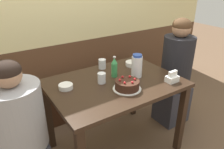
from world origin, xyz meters
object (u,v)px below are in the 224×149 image
at_px(soju_bottle, 114,67).
at_px(person_teal_shirt, 20,131).
at_px(water_pitcher, 137,66).
at_px(bowl_rice_small, 133,64).
at_px(glass_tumbler_short, 102,78).
at_px(napkin_holder, 172,78).
at_px(birthday_cake, 127,85).
at_px(person_pale_blue_shirt, 175,75).
at_px(bench_seat, 79,94).
at_px(glass_water_tall, 102,64).
at_px(bowl_soup_white, 66,87).

xyz_separation_m(soju_bottle, person_teal_shirt, (-0.90, -0.07, -0.29)).
bearing_deg(water_pitcher, bowl_rice_small, 59.81).
xyz_separation_m(water_pitcher, glass_tumbler_short, (-0.34, 0.06, -0.06)).
xyz_separation_m(napkin_holder, person_teal_shirt, (-1.27, 0.30, -0.23)).
bearing_deg(birthday_cake, person_pale_blue_shirt, 13.09).
relative_size(water_pitcher, soju_bottle, 1.09).
relative_size(glass_tumbler_short, person_teal_shirt, 0.08).
bearing_deg(person_pale_blue_shirt, soju_bottle, -4.93).
distance_m(bowl_rice_small, person_teal_shirt, 1.25).
bearing_deg(person_teal_shirt, napkin_holder, -13.26).
height_order(napkin_holder, person_teal_shirt, person_teal_shirt).
distance_m(water_pitcher, soju_bottle, 0.21).
height_order(bench_seat, glass_water_tall, glass_water_tall).
relative_size(water_pitcher, napkin_holder, 2.00).
xyz_separation_m(bench_seat, glass_tumbler_short, (-0.11, -0.79, 0.58)).
distance_m(glass_water_tall, glass_tumbler_short, 0.32).
relative_size(birthday_cake, bowl_soup_white, 1.99).
height_order(napkin_holder, person_pale_blue_shirt, person_pale_blue_shirt).
bearing_deg(person_pale_blue_shirt, glass_tumbler_short, -1.25).
xyz_separation_m(glass_tumbler_short, person_pale_blue_shirt, (0.95, -0.02, -0.21)).
distance_m(soju_bottle, glass_water_tall, 0.23).
bearing_deg(birthday_cake, bowl_rice_small, 46.90).
bearing_deg(napkin_holder, glass_tumbler_short, 148.75).
bearing_deg(bowl_soup_white, glass_water_tall, 22.80).
height_order(water_pitcher, napkin_holder, water_pitcher).
bearing_deg(person_teal_shirt, bench_seat, 43.93).
bearing_deg(napkin_holder, bowl_soup_white, 154.64).
xyz_separation_m(person_teal_shirt, person_pale_blue_shirt, (1.69, 0.01, 0.03)).
xyz_separation_m(glass_water_tall, glass_tumbler_short, (-0.17, -0.28, -0.00)).
relative_size(soju_bottle, napkin_holder, 1.84).
distance_m(bench_seat, birthday_cake, 1.15).
xyz_separation_m(water_pitcher, bowl_soup_white, (-0.65, 0.14, -0.09)).
height_order(bowl_soup_white, glass_water_tall, glass_water_tall).
bearing_deg(bowl_rice_small, glass_tumbler_short, -160.78).
height_order(bench_seat, water_pitcher, water_pitcher).
bearing_deg(birthday_cake, bowl_soup_white, 146.06).
height_order(soju_bottle, napkin_holder, soju_bottle).
xyz_separation_m(napkin_holder, glass_tumbler_short, (-0.54, 0.33, 0.01)).
relative_size(bowl_soup_white, person_teal_shirt, 0.11).
bearing_deg(soju_bottle, glass_tumbler_short, -164.18).
relative_size(bench_seat, water_pitcher, 9.13).
relative_size(soju_bottle, person_teal_shirt, 0.18).
xyz_separation_m(bench_seat, person_teal_shirt, (-0.84, -0.81, 0.34)).
distance_m(glass_tumbler_short, person_pale_blue_shirt, 0.98).
bearing_deg(bowl_soup_white, bench_seat, 59.59).
relative_size(bowl_soup_white, bowl_rice_small, 0.82).
height_order(glass_tumbler_short, person_teal_shirt, person_teal_shirt).
bearing_deg(glass_water_tall, person_teal_shirt, -161.51).
height_order(birthday_cake, bowl_soup_white, birthday_cake).
xyz_separation_m(birthday_cake, bowl_soup_white, (-0.43, 0.29, -0.02)).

